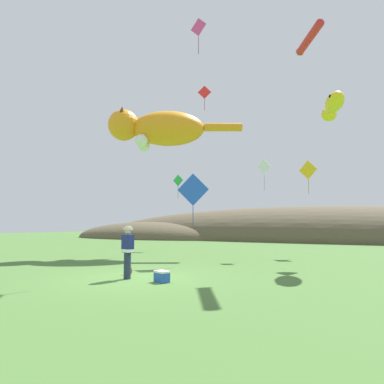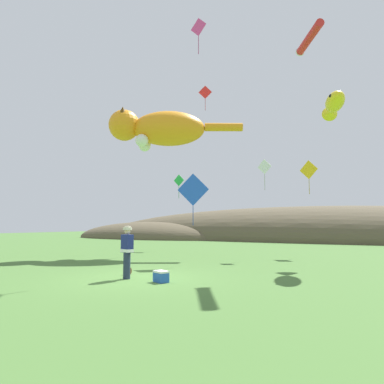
{
  "view_description": "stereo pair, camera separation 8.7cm",
  "coord_description": "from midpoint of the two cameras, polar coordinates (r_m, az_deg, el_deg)",
  "views": [
    {
      "loc": [
        7.28,
        -9.54,
        1.83
      ],
      "look_at": [
        0.0,
        4.0,
        3.28
      ],
      "focal_mm": 32.0,
      "sensor_mm": 36.0,
      "label": 1
    },
    {
      "loc": [
        7.36,
        -9.5,
        1.83
      ],
      "look_at": [
        0.0,
        4.0,
        3.28
      ],
      "focal_mm": 32.0,
      "sensor_mm": 36.0,
      "label": 2
    }
  ],
  "objects": [
    {
      "name": "picnic_cooler",
      "position": [
        11.19,
        -4.96,
        -13.84
      ],
      "size": [
        0.58,
        0.5,
        0.36
      ],
      "color": "blue",
      "rests_on": "ground"
    },
    {
      "name": "kite_tube_streamer",
      "position": [
        17.99,
        19.06,
        23.0
      ],
      "size": [
        1.61,
        2.36,
        0.44
      ],
      "color": "red"
    },
    {
      "name": "kite_diamond_gold",
      "position": [
        21.85,
        18.98,
        3.48
      ],
      "size": [
        1.12,
        0.35,
        2.06
      ],
      "color": "yellow"
    },
    {
      "name": "kite_giant_cat",
      "position": [
        21.99,
        -5.38,
        10.43
      ],
      "size": [
        7.63,
        4.81,
        2.56
      ],
      "color": "orange"
    },
    {
      "name": "festival_attendant",
      "position": [
        11.93,
        -10.56,
        -9.51
      ],
      "size": [
        0.47,
        0.36,
        1.77
      ],
      "color": "#232D47",
      "rests_on": "ground"
    },
    {
      "name": "kite_diamond_red",
      "position": [
        26.81,
        2.31,
        16.23
      ],
      "size": [
        0.94,
        0.42,
        1.92
      ],
      "color": "red"
    },
    {
      "name": "distant_hill_ridge",
      "position": [
        41.37,
        15.32,
        -7.73
      ],
      "size": [
        59.85,
        15.84,
        7.76
      ],
      "color": "brown",
      "rests_on": "ground"
    },
    {
      "name": "kite_spool",
      "position": [
        12.95,
        -10.48,
        -12.82
      ],
      "size": [
        0.17,
        0.27,
        0.27
      ],
      "color": "olive",
      "rests_on": "ground"
    },
    {
      "name": "kite_diamond_pink",
      "position": [
        18.11,
        1.24,
        25.72
      ],
      "size": [
        0.9,
        0.16,
        1.81
      ],
      "color": "#E53F8C"
    },
    {
      "name": "ground_plane",
      "position": [
        12.15,
        -9.13,
        -13.99
      ],
      "size": [
        120.0,
        120.0,
        0.0
      ],
      "primitive_type": "plane",
      "color": "#477033"
    },
    {
      "name": "kite_fish_windsock",
      "position": [
        18.52,
        22.69,
        13.34
      ],
      "size": [
        1.49,
        3.02,
        0.9
      ],
      "color": "yellow"
    },
    {
      "name": "kite_diamond_green",
      "position": [
        25.51,
        -2.1,
        1.89
      ],
      "size": [
        0.89,
        0.05,
        1.79
      ],
      "color": "green"
    },
    {
      "name": "kite_diamond_white",
      "position": [
        19.56,
        12.1,
        4.06
      ],
      "size": [
        0.84,
        0.15,
        1.75
      ],
      "color": "white"
    },
    {
      "name": "kite_diamond_blue",
      "position": [
        15.76,
        0.33,
        0.35
      ],
      "size": [
        1.46,
        0.39,
        2.4
      ],
      "color": "blue"
    }
  ]
}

